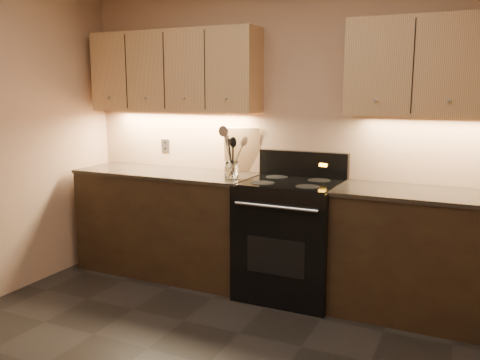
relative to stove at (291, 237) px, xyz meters
The scene contains 14 objects.
wall_back 0.88m from the stove, 104.10° to the left, with size 4.00×0.04×2.60m, color tan.
counter_left 1.18m from the stove, behind, with size 1.62×0.62×0.93m.
counter_right 1.10m from the stove, ahead, with size 1.46×0.62×0.93m.
stove is the anchor object (origin of this frame).
upper_cab_left 1.78m from the stove, behind, with size 1.60×0.30×0.70m, color tan.
upper_cab_right 1.73m from the stove, ahead, with size 1.44×0.30×0.70m, color tan.
outlet_plate 1.55m from the stove, 167.24° to the left, with size 0.09×0.01×0.12m, color #B2B5BA.
utensil_crock 0.72m from the stove, behind, with size 0.15×0.15×0.14m.
cutting_board 0.90m from the stove, 153.76° to the left, with size 0.31×0.02×0.39m, color tan.
wooden_spoon 0.83m from the stove, behind, with size 0.06×0.06×0.34m, color tan, non-canonical shape.
black_spoon 0.80m from the stove, behind, with size 0.06×0.06×0.32m, color black, non-canonical shape.
black_turner 0.80m from the stove, behind, with size 0.08×0.08×0.32m, color black, non-canonical shape.
steel_spatula 0.81m from the stove, behind, with size 0.08×0.08×0.37m, color silver, non-canonical shape.
steel_skimmer 0.82m from the stove, behind, with size 0.09×0.09×0.40m, color silver, non-canonical shape.
Camera 1 is at (1.39, -2.03, 1.64)m, focal length 38.00 mm.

